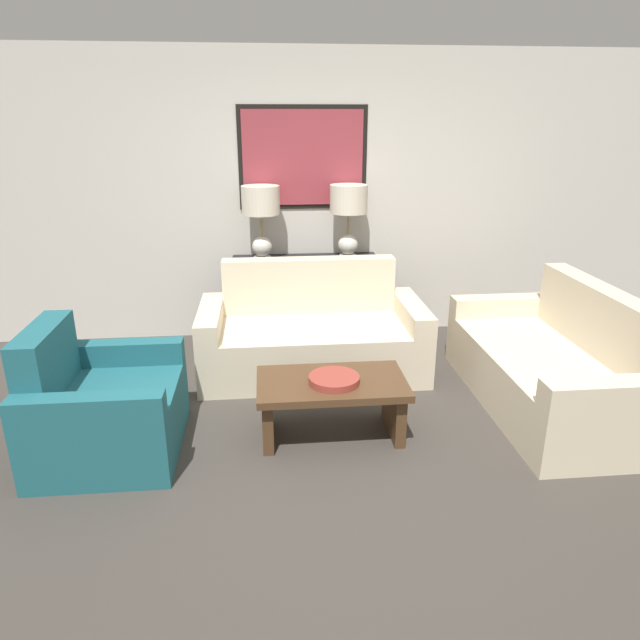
# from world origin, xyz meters

# --- Properties ---
(ground_plane) EXTENTS (20.00, 20.00, 0.00)m
(ground_plane) POSITION_xyz_m (0.00, 0.00, 0.00)
(ground_plane) COLOR #3D3833
(back_wall) EXTENTS (7.70, 0.12, 2.65)m
(back_wall) POSITION_xyz_m (0.00, 2.52, 1.33)
(back_wall) COLOR beige
(back_wall) RESTS_ON ground_plane
(console_table) EXTENTS (1.36, 0.38, 0.81)m
(console_table) POSITION_xyz_m (0.00, 2.26, 0.41)
(console_table) COLOR black
(console_table) RESTS_ON ground_plane
(table_lamp_left) EXTENTS (0.34, 0.34, 0.66)m
(table_lamp_left) POSITION_xyz_m (-0.40, 2.26, 1.27)
(table_lamp_left) COLOR silver
(table_lamp_left) RESTS_ON console_table
(table_lamp_right) EXTENTS (0.34, 0.34, 0.66)m
(table_lamp_right) POSITION_xyz_m (0.40, 2.26, 1.27)
(table_lamp_right) COLOR silver
(table_lamp_right) RESTS_ON console_table
(couch_by_back_wall) EXTENTS (1.85, 0.90, 0.90)m
(couch_by_back_wall) POSITION_xyz_m (0.00, 1.56, 0.30)
(couch_by_back_wall) COLOR beige
(couch_by_back_wall) RESTS_ON ground_plane
(couch_by_side) EXTENTS (0.90, 1.85, 0.90)m
(couch_by_side) POSITION_xyz_m (1.72, 0.75, 0.30)
(couch_by_side) COLOR beige
(couch_by_side) RESTS_ON ground_plane
(coffee_table) EXTENTS (0.99, 0.57, 0.41)m
(coffee_table) POSITION_xyz_m (0.04, 0.47, 0.29)
(coffee_table) COLOR #4C331E
(coffee_table) RESTS_ON ground_plane
(decorative_bowl) EXTENTS (0.34, 0.34, 0.05)m
(decorative_bowl) POSITION_xyz_m (0.05, 0.43, 0.43)
(decorative_bowl) COLOR #93382D
(decorative_bowl) RESTS_ON coffee_table
(armchair_near_back_wall) EXTENTS (0.86, 0.96, 0.86)m
(armchair_near_back_wall) POSITION_xyz_m (-1.44, 0.43, 0.29)
(armchair_near_back_wall) COLOR #1E5B66
(armchair_near_back_wall) RESTS_ON ground_plane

